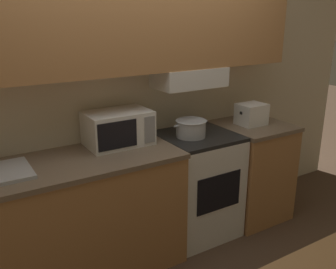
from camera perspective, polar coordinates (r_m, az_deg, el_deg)
ground_plane at (r=3.54m, az=-5.72°, el=-14.33°), size 16.00×16.00×0.00m
wall_back at (r=2.96m, az=-5.84°, el=11.34°), size 5.25×0.38×2.55m
lower_counter_main at (r=2.86m, az=-14.57°, el=-12.56°), size 1.63×0.66×0.92m
lower_counter_right_stub at (r=3.68m, az=12.39°, el=-5.28°), size 0.61×0.66×0.92m
stove_range at (r=3.31m, az=4.38°, el=-7.56°), size 0.62×0.61×0.92m
cooking_pot at (r=3.07m, az=3.51°, el=1.03°), size 0.33×0.25×0.14m
microwave at (r=2.89m, az=-7.63°, el=1.00°), size 0.49×0.34×0.26m
toaster at (r=3.48m, az=12.59°, el=3.06°), size 0.26×0.20×0.19m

